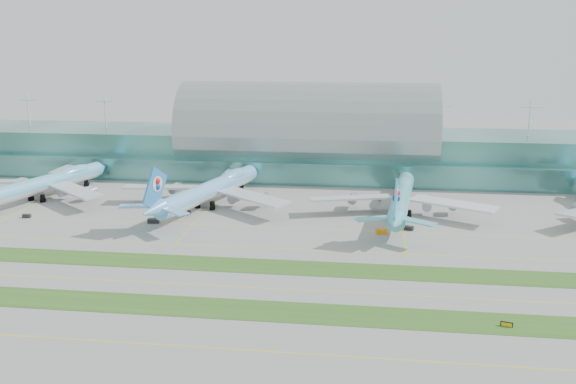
# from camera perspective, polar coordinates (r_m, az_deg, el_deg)

# --- Properties ---
(ground) EXTENTS (700.00, 700.00, 0.00)m
(ground) POSITION_cam_1_polar(r_m,az_deg,el_deg) (183.98, -2.22, -6.84)
(ground) COLOR gray
(ground) RESTS_ON ground
(terminal) EXTENTS (340.00, 69.10, 36.00)m
(terminal) POSITION_cam_1_polar(r_m,az_deg,el_deg) (304.02, 1.80, 4.29)
(terminal) COLOR #3D7A75
(terminal) RESTS_ON ground
(grass_strip_near) EXTENTS (420.00, 12.00, 0.08)m
(grass_strip_near) POSITION_cam_1_polar(r_m,az_deg,el_deg) (158.54, -3.93, -10.39)
(grass_strip_near) COLOR #2D591E
(grass_strip_near) RESTS_ON ground
(grass_strip_far) EXTENTS (420.00, 12.00, 0.08)m
(grass_strip_far) POSITION_cam_1_polar(r_m,az_deg,el_deg) (185.81, -2.12, -6.61)
(grass_strip_far) COLOR #2D591E
(grass_strip_far) RESTS_ON ground
(taxiline_a) EXTENTS (420.00, 0.35, 0.01)m
(taxiline_a) POSITION_cam_1_polar(r_m,az_deg,el_deg) (141.00, -5.56, -13.71)
(taxiline_a) COLOR yellow
(taxiline_a) RESTS_ON ground
(taxiline_b) EXTENTS (420.00, 0.35, 0.01)m
(taxiline_b) POSITION_cam_1_polar(r_m,az_deg,el_deg) (171.16, -3.01, -8.49)
(taxiline_b) COLOR yellow
(taxiline_b) RESTS_ON ground
(taxiline_c) EXTENTS (420.00, 0.35, 0.01)m
(taxiline_c) POSITION_cam_1_polar(r_m,az_deg,el_deg) (200.68, -1.37, -5.03)
(taxiline_c) COLOR yellow
(taxiline_c) RESTS_ON ground
(taxiline_d) EXTENTS (420.00, 0.35, 0.01)m
(taxiline_d) POSITION_cam_1_polar(r_m,az_deg,el_deg) (221.37, -0.50, -3.19)
(taxiline_d) COLOR yellow
(taxiline_d) RESTS_ON ground
(airliner_a) EXTENTS (65.97, 76.50, 21.56)m
(airliner_a) POSITION_cam_1_polar(r_m,az_deg,el_deg) (276.17, -20.86, 0.78)
(airliner_a) COLOR #65B6DF
(airliner_a) RESTS_ON ground
(airliner_b) EXTENTS (69.48, 80.45, 22.59)m
(airliner_b) POSITION_cam_1_polar(r_m,az_deg,el_deg) (248.99, -6.88, 0.32)
(airliner_b) COLOR #6DB6F0
(airliner_b) RESTS_ON ground
(airliner_c) EXTENTS (68.28, 77.88, 21.43)m
(airliner_c) POSITION_cam_1_polar(r_m,az_deg,el_deg) (239.16, 10.06, -0.46)
(airliner_c) COLOR #59B6C5
(airliner_c) RESTS_ON ground
(gse_b) EXTENTS (2.99, 1.58, 1.31)m
(gse_b) POSITION_cam_1_polar(r_m,az_deg,el_deg) (251.73, -22.21, -1.98)
(gse_b) COLOR black
(gse_b) RESTS_ON ground
(gse_c) EXTENTS (4.33, 2.72, 1.56)m
(gse_c) POSITION_cam_1_polar(r_m,az_deg,el_deg) (231.53, -11.88, -2.52)
(gse_c) COLOR black
(gse_c) RESTS_ON ground
(gse_d) EXTENTS (3.94, 3.03, 1.47)m
(gse_d) POSITION_cam_1_polar(r_m,az_deg,el_deg) (240.32, -9.11, -1.80)
(gse_d) COLOR black
(gse_d) RESTS_ON ground
(gse_e) EXTENTS (3.90, 2.72, 1.71)m
(gse_e) POSITION_cam_1_polar(r_m,az_deg,el_deg) (216.77, 8.31, -3.48)
(gse_e) COLOR orange
(gse_e) RESTS_ON ground
(gse_f) EXTENTS (3.47, 2.72, 1.36)m
(gse_f) POSITION_cam_1_polar(r_m,az_deg,el_deg) (222.58, 10.70, -3.16)
(gse_f) COLOR black
(gse_f) RESTS_ON ground
(taxiway_sign_east) EXTENTS (2.77, 1.03, 1.18)m
(taxiway_sign_east) POSITION_cam_1_polar(r_m,az_deg,el_deg) (157.74, 18.86, -11.07)
(taxiway_sign_east) COLOR black
(taxiway_sign_east) RESTS_ON ground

